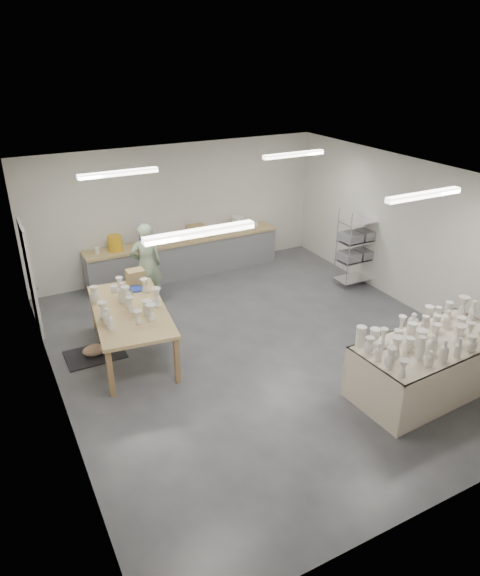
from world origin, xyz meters
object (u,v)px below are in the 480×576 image
drying_table (429,364)px  red_stool (145,288)px  work_table (129,306)px  potter (146,265)px

drying_table → red_stool: drying_table is taller
drying_table → work_table: work_table is taller
work_table → potter: (0.84, 1.62, -0.01)m
red_stool → drying_table: bearing=-60.6°
potter → drying_table: bearing=126.2°
work_table → red_stool: (0.84, 1.89, -0.63)m
potter → red_stool: potter is taller
drying_table → red_stool: bearing=116.1°
drying_table → red_stool: 5.91m
drying_table → red_stool: size_ratio=6.61×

